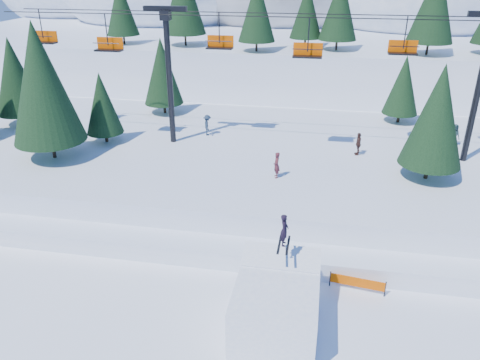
% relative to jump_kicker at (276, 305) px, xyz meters
% --- Properties ---
extents(ground, '(160.00, 160.00, 0.00)m').
position_rel_jump_kicker_xyz_m(ground, '(-1.25, -1.06, -1.37)').
color(ground, white).
rests_on(ground, ground).
extents(mid_shelf, '(70.00, 22.00, 2.50)m').
position_rel_jump_kicker_xyz_m(mid_shelf, '(-1.25, 16.94, -0.12)').
color(mid_shelf, white).
rests_on(mid_shelf, ground).
extents(berm, '(70.00, 6.00, 1.10)m').
position_rel_jump_kicker_xyz_m(berm, '(-1.25, 6.94, -0.82)').
color(berm, white).
rests_on(berm, ground).
extents(jump_kicker, '(3.74, 5.10, 5.29)m').
position_rel_jump_kicker_xyz_m(jump_kicker, '(0.00, 0.00, 0.00)').
color(jump_kicker, white).
rests_on(jump_kicker, ground).
extents(chairlift, '(46.00, 3.21, 10.28)m').
position_rel_jump_kicker_xyz_m(chairlift, '(-0.45, 16.99, 7.95)').
color(chairlift, black).
rests_on(chairlift, mid_shelf).
extents(conifer_stand, '(64.10, 17.42, 9.73)m').
position_rel_jump_kicker_xyz_m(conifer_stand, '(-2.19, 17.18, 5.49)').
color(conifer_stand, black).
rests_on(conifer_stand, mid_shelf).
extents(distant_skiers, '(20.48, 9.13, 1.78)m').
position_rel_jump_kicker_xyz_m(distant_skiers, '(0.84, 17.61, 2.00)').
color(distant_skiers, '#203044').
rests_on(distant_skiers, mid_shelf).
extents(banner_near, '(2.83, 0.44, 0.90)m').
position_rel_jump_kicker_xyz_m(banner_near, '(3.86, 3.49, -0.83)').
color(banner_near, black).
rests_on(banner_near, ground).
extents(banner_far, '(2.83, 0.49, 0.90)m').
position_rel_jump_kicker_xyz_m(banner_far, '(7.26, 5.58, -0.83)').
color(banner_far, black).
rests_on(banner_far, ground).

